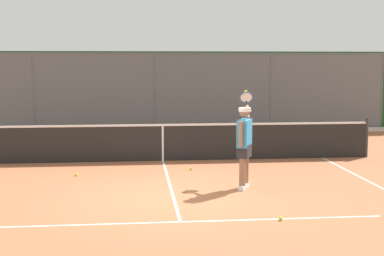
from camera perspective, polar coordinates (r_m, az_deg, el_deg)
The scene contains 8 objects.
ground_plane at distance 10.61m, azimuth -1.94°, elevation -7.12°, with size 60.00×60.00×0.00m, color #A8603D.
court_line_markings at distance 8.71m, azimuth -1.02°, elevation -10.24°, with size 8.61×10.15×0.01m.
fence_backdrop at distance 20.36m, azimuth -3.93°, elevation 3.71°, with size 19.83×1.37×2.93m.
tennis_net at distance 14.35m, azimuth -3.03°, elevation -1.44°, with size 11.07×0.09×1.07m.
tennis_player at distance 11.21m, azimuth 5.41°, elevation -1.35°, with size 0.55×1.36×1.95m.
tennis_ball_near_baseline at distance 12.77m, azimuth -11.82°, elevation -4.72°, with size 0.07×0.07×0.07m, color #C1D138.
tennis_ball_near_net at distance 9.20m, azimuth 9.14°, elevation -9.19°, with size 0.07×0.07×0.07m, color #CCDB33.
tennis_ball_mid_court at distance 13.18m, azimuth -0.11°, elevation -4.22°, with size 0.07×0.07×0.07m, color #CCDB33.
Camera 1 is at (0.70, 10.28, 2.56)m, focal length 51.78 mm.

